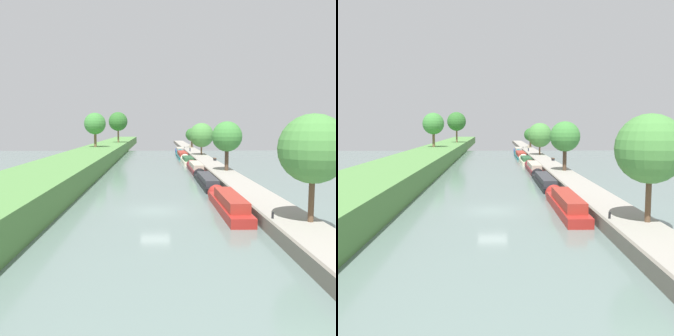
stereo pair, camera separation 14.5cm
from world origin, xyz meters
The scene contains 20 objects.
ground_plane centered at (0.00, 0.00, 0.00)m, with size 160.00×160.00×0.00m, color slate.
left_grassy_bank centered at (-11.99, 0.00, 1.28)m, with size 8.43×260.00×2.55m.
right_towpath centered at (9.49, 0.00, 0.46)m, with size 3.42×260.00×0.91m.
stone_quay centered at (7.65, 0.00, 0.48)m, with size 0.25×260.00×0.96m.
narrowboat_red centered at (6.23, 0.02, 0.65)m, with size 1.88×12.70×2.12m.
narrowboat_black centered at (6.32, 15.47, 0.49)m, with size 1.87×14.44×1.82m.
narrowboat_maroon centered at (6.39, 29.61, 0.57)m, with size 1.87×13.23×1.97m.
narrowboat_cream centered at (6.20, 43.18, 0.52)m, with size 2.04×11.79×1.94m.
narrowboat_teal centered at (6.06, 57.05, 0.53)m, with size 2.19×15.72×2.09m.
narrowboat_blue centered at (6.33, 70.36, 0.60)m, with size 1.87×11.13×2.02m.
tree_rightbank_near centered at (10.31, -7.78, 5.75)m, with size 4.58×4.58×7.14m.
tree_rightbank_midnear centered at (10.06, 22.00, 5.67)m, with size 4.25×4.25×6.92m.
tree_rightbank_midfar centered at (9.97, 52.02, 5.14)m, with size 5.24×5.24×6.85m.
tree_rightbank_far centered at (10.52, 80.45, 4.54)m, with size 3.71×3.71×5.51m.
tree_leftbank_downstream centered at (-10.20, 75.91, 8.26)m, with size 5.15×5.15×8.31m.
tree_leftbank_upstream centered at (-13.04, 53.09, 7.59)m, with size 4.67×4.67×7.40m.
person_walking centered at (8.47, 63.15, 1.79)m, with size 0.34×0.34×1.66m.
mooring_bollard_near centered at (8.07, -6.77, 1.14)m, with size 0.16×0.16×0.45m.
mooring_bollard_far centered at (8.07, 75.69, 1.14)m, with size 0.16×0.16×0.45m.
park_bench centered at (10.75, 37.59, 1.26)m, with size 0.44×1.50×0.47m.
Camera 1 is at (0.06, -33.07, 7.29)m, focal length 42.19 mm.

